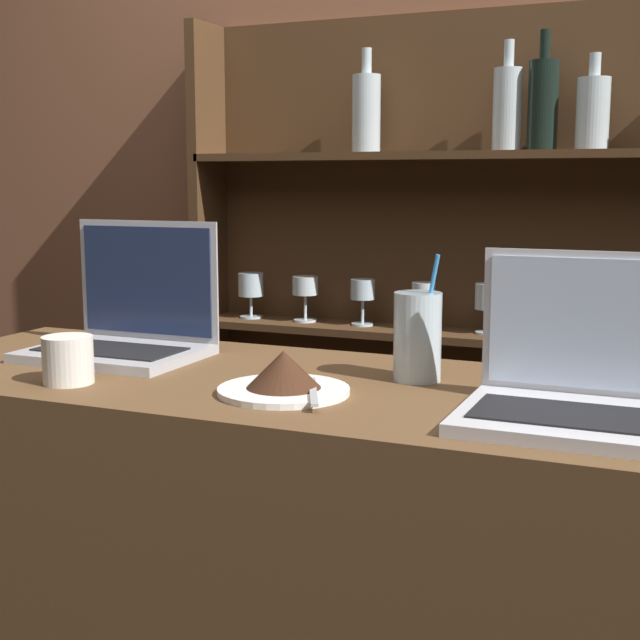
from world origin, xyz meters
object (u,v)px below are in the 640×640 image
at_px(laptop_far, 573,385).
at_px(laptop_near, 127,326).
at_px(cake_plate, 284,377).
at_px(water_glass, 418,336).
at_px(coffee_cup, 68,360).

bearing_deg(laptop_far, laptop_near, 170.33).
distance_m(laptop_near, cake_plate, 0.44).
distance_m(laptop_far, water_glass, 0.31).
height_order(laptop_near, water_glass, laptop_near).
relative_size(laptop_near, coffee_cup, 3.80).
xyz_separation_m(laptop_near, laptop_far, (0.84, -0.14, -0.01)).
height_order(laptop_far, cake_plate, laptop_far).
relative_size(water_glass, coffee_cup, 2.56).
distance_m(laptop_far, cake_plate, 0.43).
relative_size(laptop_near, water_glass, 1.49).
height_order(laptop_near, coffee_cup, laptop_near).
bearing_deg(water_glass, laptop_near, -179.67).
bearing_deg(laptop_near, cake_plate, -22.40).
relative_size(laptop_near, laptop_far, 1.07).
bearing_deg(laptop_near, coffee_cup, -77.19).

